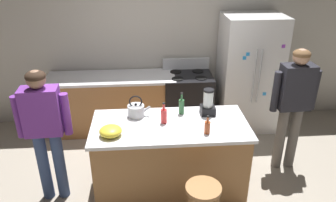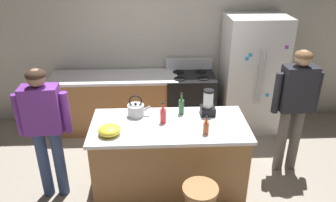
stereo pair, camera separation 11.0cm
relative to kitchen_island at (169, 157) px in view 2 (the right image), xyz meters
name	(u,v)px [view 2 (the right image)]	position (x,y,z in m)	size (l,w,h in m)	color
ground_plane	(169,187)	(0.00, 0.00, -0.46)	(14.00, 14.00, 0.00)	#9E9384
back_wall	(163,41)	(0.00, 1.95, 0.89)	(8.00, 0.10, 2.70)	#BCB7AD
kitchen_island	(169,157)	(0.00, 0.00, 0.00)	(1.80, 0.85, 0.92)	#9E6B3D
back_counter_run	(115,102)	(-0.80, 1.55, 0.00)	(2.00, 0.64, 0.92)	#9E6B3D
refrigerator	(252,75)	(1.37, 1.50, 0.46)	(0.90, 0.73, 1.84)	silver
stove_range	(190,101)	(0.41, 1.52, 0.01)	(0.76, 0.65, 1.10)	black
person_by_island_left	(44,123)	(-1.39, -0.04, 0.53)	(0.59, 0.24, 1.63)	#384C7A
person_by_sink_right	(295,101)	(1.59, 0.34, 0.55)	(0.59, 0.23, 1.67)	#66605B
bar_stool	(200,198)	(0.27, -0.75, 0.03)	(0.36, 0.36, 0.62)	#9E6B3D
blender_appliance	(208,104)	(0.47, 0.22, 0.59)	(0.17, 0.17, 0.32)	black
bottle_soda	(163,115)	(-0.07, 0.04, 0.55)	(0.07, 0.07, 0.26)	red
bottle_olive_oil	(181,106)	(0.16, 0.25, 0.56)	(0.07, 0.07, 0.28)	#2D6638
bottle_cooking_sauce	(206,128)	(0.39, -0.23, 0.53)	(0.06, 0.06, 0.22)	#B24C26
mixing_bowl	(109,130)	(-0.65, -0.20, 0.51)	(0.24, 0.24, 0.11)	yellow
tea_kettle	(136,110)	(-0.39, 0.23, 0.53)	(0.28, 0.20, 0.27)	#B7BABF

